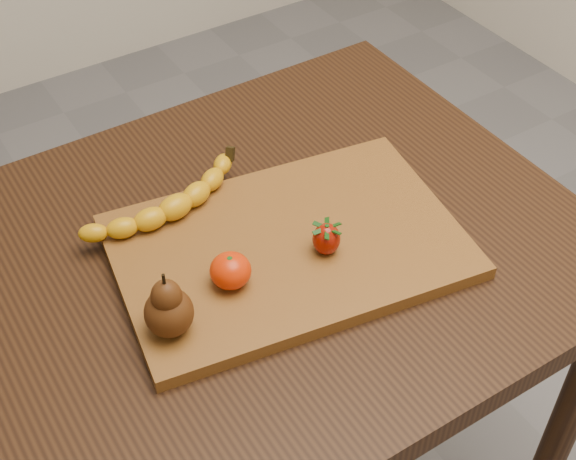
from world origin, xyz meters
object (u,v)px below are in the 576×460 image
pear (167,303)px  table (222,311)px  mandarin (231,271)px  cutting_board (288,246)px

pear → table: bearing=38.1°
pear → mandarin: 0.10m
pear → mandarin: bearing=15.2°
pear → mandarin: pear is taller
table → cutting_board: size_ratio=2.22×
table → pear: size_ratio=10.96×
table → pear: bearing=-141.9°
table → mandarin: mandarin is taller
cutting_board → mandarin: mandarin is taller
mandarin → table: bearing=79.0°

